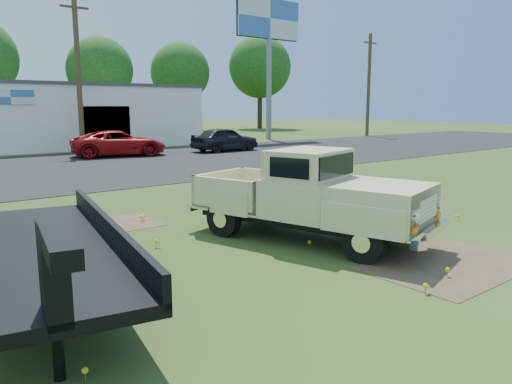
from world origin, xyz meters
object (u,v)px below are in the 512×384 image
Objects in this scene: billboard at (269,31)px; red_pickup at (119,144)px; flatbed_trailer at (36,242)px; dark_sedan at (225,139)px; vintage_pickup_truck at (308,195)px.

billboard is 18.01m from red_pickup.
red_pickup is (9.29, 18.68, -0.16)m from flatbed_trailer.
red_pickup is 1.18× the size of dark_sedan.
red_pickup is at bearing 79.33° from dark_sedan.
vintage_pickup_truck is 20.40m from dark_sedan.
flatbed_trailer is 1.26× the size of red_pickup.
billboard is 2.14× the size of vintage_pickup_truck.
dark_sedan reaches higher than red_pickup.
flatbed_trailer is at bearing 137.65° from dark_sedan.
vintage_pickup_truck is (-19.23, -24.25, -7.60)m from billboard.
billboard reaches higher than flatbed_trailer.
billboard is 13.62m from dark_sedan.
flatbed_trailer is at bearing 164.84° from red_pickup.
billboard reaches higher than dark_sedan.
billboard reaches higher than red_pickup.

